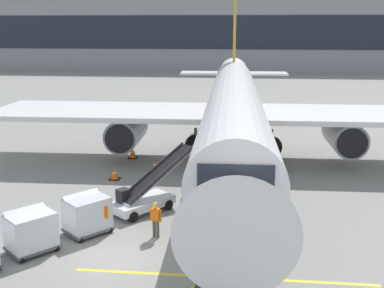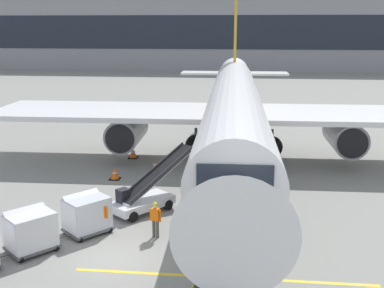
{
  "view_description": "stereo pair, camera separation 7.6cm",
  "coord_description": "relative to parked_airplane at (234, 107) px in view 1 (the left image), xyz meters",
  "views": [
    {
      "loc": [
        5.16,
        -18.37,
        9.68
      ],
      "look_at": [
        2.49,
        7.21,
        3.32
      ],
      "focal_mm": 45.07,
      "sensor_mm": 36.0,
      "label": 1
    },
    {
      "loc": [
        5.23,
        -18.36,
        9.68
      ],
      "look_at": [
        2.49,
        7.21,
        3.32
      ],
      "focal_mm": 45.07,
      "sensor_mm": 36.0,
      "label": 2
    }
  ],
  "objects": [
    {
      "name": "ground_crew_by_carts",
      "position": [
        -5.83,
        -13.49,
        -2.97
      ],
      "size": [
        0.48,
        0.42,
        1.74
      ],
      "color": "black",
      "rests_on": "ground"
    },
    {
      "name": "ground_plane",
      "position": [
        -4.62,
        -15.9,
        -3.96
      ],
      "size": [
        600.0,
        600.0,
        0.0
      ],
      "primitive_type": "plane",
      "color": "gray"
    },
    {
      "name": "apron_guidance_line_stop_bar",
      "position": [
        0.02,
        -17.06,
        -3.96
      ],
      "size": [
        12.0,
        0.2,
        0.01
      ],
      "color": "yellow",
      "rests_on": "ground"
    },
    {
      "name": "parked_airplane",
      "position": [
        0.0,
        0.0,
        0.0
      ],
      "size": [
        35.12,
        45.13,
        15.4
      ],
      "color": "white",
      "rests_on": "ground"
    },
    {
      "name": "baggage_cart_lead",
      "position": [
        -6.67,
        -13.52,
        -2.96
      ],
      "size": [
        2.52,
        2.58,
        1.91
      ],
      "color": "#515156",
      "rests_on": "ground"
    },
    {
      "name": "belt_loader",
      "position": [
        -4.45,
        -10.43,
        -3.08
      ],
      "size": [
        4.29,
        4.83,
        3.18
      ],
      "color": "silver",
      "rests_on": "ground"
    },
    {
      "name": "baggage_cart_second",
      "position": [
        -8.49,
        -15.66,
        -2.96
      ],
      "size": [
        2.52,
        2.58,
        1.91
      ],
      "color": "#515156",
      "rests_on": "ground"
    },
    {
      "name": "safety_cone_engine_keepout",
      "position": [
        -5.26,
        -3.11,
        -3.62
      ],
      "size": [
        0.64,
        0.64,
        0.72
      ],
      "color": "black",
      "rests_on": "ground"
    },
    {
      "name": "apron_guidance_line_lead_in",
      "position": [
        -0.34,
        -0.81,
        -3.96
      ],
      "size": [
        0.2,
        110.0,
        0.01
      ],
      "color": "yellow",
      "rests_on": "ground"
    },
    {
      "name": "safety_cone_wingtip",
      "position": [
        -7.5,
        -5.33,
        -3.6
      ],
      "size": [
        0.67,
        0.67,
        0.76
      ],
      "color": "black",
      "rests_on": "ground"
    },
    {
      "name": "terminal_building",
      "position": [
        -7.87,
        80.73,
        4.14
      ],
      "size": [
        109.85,
        22.06,
        16.31
      ],
      "color": "#939399",
      "rests_on": "ground"
    },
    {
      "name": "ground_crew_by_loader",
      "position": [
        -3.3,
        -13.69,
        -2.97
      ],
      "size": [
        0.56,
        0.33,
        1.74
      ],
      "color": "#514C42",
      "rests_on": "ground"
    },
    {
      "name": "safety_cone_nose_mark",
      "position": [
        -7.49,
        -0.15,
        -3.58
      ],
      "size": [
        0.7,
        0.7,
        0.79
      ],
      "color": "black",
      "rests_on": "ground"
    }
  ]
}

